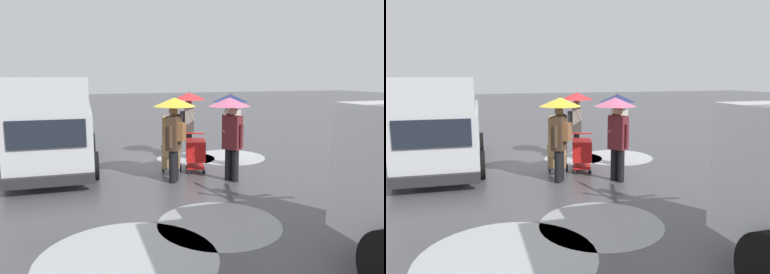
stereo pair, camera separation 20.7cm
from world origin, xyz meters
The scene contains 12 objects.
ground_plane centered at (0.00, 0.00, 0.00)m, with size 90.00×90.00×0.00m, color #4C4C51.
slush_patch_near_cluster centered at (-0.67, -0.90, 0.00)m, with size 1.87×1.87×0.01m, color #ADAFB5.
slush_patch_under_van centered at (-2.06, -0.64, 0.00)m, with size 2.37×2.37×0.01m, color silver.
slush_patch_mid_street centered at (2.18, 5.07, 0.00)m, with size 2.68×2.68×0.01m, color #ADAFB5.
slush_patch_far_side centered at (0.41, 4.31, 0.00)m, with size 2.25×2.25×0.01m, color #999BA0.
cargo_van_parked_right centered at (3.22, -0.79, 1.18)m, with size 2.39×5.43×2.60m.
shopping_cart_vendor centered at (-0.43, 0.68, 0.57)m, with size 0.76×0.94×1.02m.
hand_dolly_boxes centered at (0.30, 0.79, 0.85)m, with size 0.70×0.83×1.57m.
pedestrian_pink_side centered at (-0.95, 1.84, 1.58)m, with size 1.04×1.04×2.15m.
pedestrian_black_side centered at (-0.82, -1.04, 1.57)m, with size 1.04×1.04×2.15m.
pedestrian_white_side centered at (0.39, 1.44, 1.57)m, with size 1.04×1.04×2.15m.
pedestrian_far_side centered at (-1.66, 0.34, 1.57)m, with size 1.04×1.04×2.15m.
Camera 2 is at (2.72, 10.12, 2.64)m, focal length 34.23 mm.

